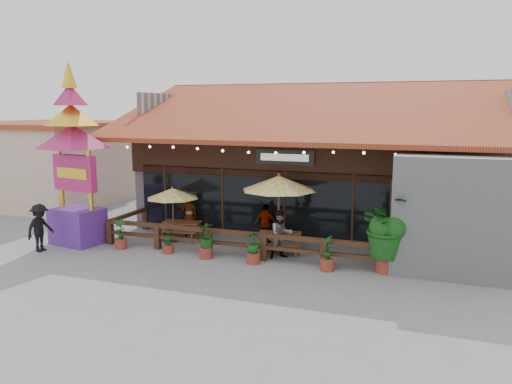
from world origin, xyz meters
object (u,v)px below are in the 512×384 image
at_px(thai_sign_tower, 73,142).
at_px(pedestrian, 40,228).
at_px(umbrella_right, 279,184).
at_px(picnic_table_left, 182,227).
at_px(tropical_plant, 388,228).
at_px(picnic_table_right, 280,239).
at_px(umbrella_left, 173,194).

distance_m(thai_sign_tower, pedestrian, 3.25).
bearing_deg(pedestrian, umbrella_right, -66.59).
xyz_separation_m(picnic_table_left, thai_sign_tower, (-3.33, -1.86, 3.31)).
distance_m(umbrella_right, tropical_plant, 4.04).
height_order(picnic_table_left, picnic_table_right, picnic_table_right).
bearing_deg(umbrella_right, pedestrian, -160.31).
height_order(umbrella_left, umbrella_right, umbrella_right).
relative_size(umbrella_left, tropical_plant, 0.95).
distance_m(picnic_table_left, tropical_plant, 7.92).
relative_size(umbrella_left, picnic_table_right, 1.37).
xyz_separation_m(picnic_table_right, thai_sign_tower, (-7.39, -1.41, 3.30)).
xyz_separation_m(umbrella_left, umbrella_right, (4.11, 0.06, 0.58)).
distance_m(picnic_table_left, pedestrian, 5.01).
bearing_deg(picnic_table_left, umbrella_right, -5.30).
xyz_separation_m(umbrella_left, pedestrian, (-3.73, -2.74, -0.99)).
relative_size(picnic_table_right, thai_sign_tower, 0.24).
xyz_separation_m(umbrella_left, tropical_plant, (7.88, -0.96, -0.44)).
relative_size(umbrella_left, picnic_table_left, 1.46).
bearing_deg(umbrella_left, thai_sign_tower, -155.88).
relative_size(picnic_table_left, tropical_plant, 0.65).
distance_m(picnic_table_right, tropical_plant, 3.91).
distance_m(tropical_plant, pedestrian, 11.75).
height_order(picnic_table_left, tropical_plant, tropical_plant).
height_order(thai_sign_tower, pedestrian, thai_sign_tower).
distance_m(umbrella_right, pedestrian, 8.47).
relative_size(umbrella_right, picnic_table_right, 1.65).
bearing_deg(picnic_table_right, pedestrian, -161.05).
relative_size(umbrella_left, pedestrian, 1.37).
bearing_deg(tropical_plant, picnic_table_left, 169.84).
bearing_deg(umbrella_left, picnic_table_left, 72.94).
xyz_separation_m(umbrella_right, picnic_table_right, (0.08, -0.08, -1.94)).
bearing_deg(tropical_plant, umbrella_left, 173.06).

